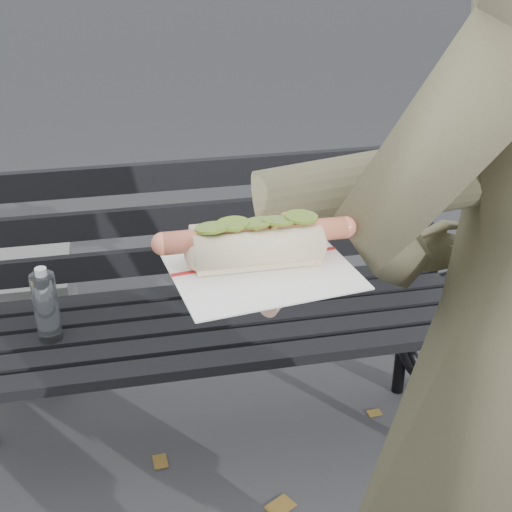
# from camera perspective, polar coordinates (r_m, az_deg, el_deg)

# --- Properties ---
(park_bench) EXTENTS (1.50, 0.44, 0.88)m
(park_bench) POSITION_cam_1_polar(r_m,az_deg,el_deg) (2.01, -4.62, -3.08)
(park_bench) COLOR black
(park_bench) RESTS_ON ground
(held_hotdog) EXTENTS (0.64, 0.30, 0.20)m
(held_hotdog) POSITION_cam_1_polar(r_m,az_deg,el_deg) (0.87, 12.29, 4.95)
(held_hotdog) COLOR brown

